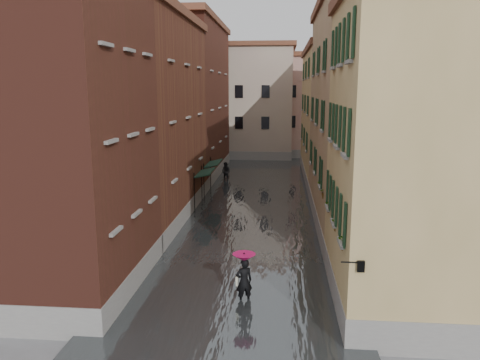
% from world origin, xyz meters
% --- Properties ---
extents(ground, '(120.00, 120.00, 0.00)m').
position_xyz_m(ground, '(0.00, 0.00, 0.00)').
color(ground, '#5F6062').
rests_on(ground, ground).
extents(floodwater, '(10.00, 60.00, 0.20)m').
position_xyz_m(floodwater, '(0.00, 13.00, 0.10)').
color(floodwater, '#464B4D').
rests_on(floodwater, ground).
extents(building_left_near, '(6.00, 8.00, 13.00)m').
position_xyz_m(building_left_near, '(-7.00, -2.00, 6.50)').
color(building_left_near, '#5E2A1F').
rests_on(building_left_near, ground).
extents(building_left_mid, '(6.00, 14.00, 12.50)m').
position_xyz_m(building_left_mid, '(-7.00, 9.00, 6.25)').
color(building_left_mid, brown).
rests_on(building_left_mid, ground).
extents(building_left_far, '(6.00, 16.00, 14.00)m').
position_xyz_m(building_left_far, '(-7.00, 24.00, 7.00)').
color(building_left_far, '#5E2A1F').
rests_on(building_left_far, ground).
extents(building_right_near, '(6.00, 8.00, 11.50)m').
position_xyz_m(building_right_near, '(7.00, -2.00, 5.75)').
color(building_right_near, tan).
rests_on(building_right_near, ground).
extents(building_right_mid, '(6.00, 14.00, 13.00)m').
position_xyz_m(building_right_mid, '(7.00, 9.00, 6.50)').
color(building_right_mid, tan).
rests_on(building_right_mid, ground).
extents(building_right_far, '(6.00, 16.00, 11.50)m').
position_xyz_m(building_right_far, '(7.00, 24.00, 5.75)').
color(building_right_far, tan).
rests_on(building_right_far, ground).
extents(building_end_cream, '(12.00, 9.00, 13.00)m').
position_xyz_m(building_end_cream, '(-3.00, 38.00, 6.50)').
color(building_end_cream, '#B8AB92').
rests_on(building_end_cream, ground).
extents(building_end_pink, '(10.00, 9.00, 12.00)m').
position_xyz_m(building_end_pink, '(6.00, 40.00, 6.00)').
color(building_end_pink, tan).
rests_on(building_end_pink, ground).
extents(awning_near, '(1.09, 3.05, 2.80)m').
position_xyz_m(awning_near, '(-3.49, 12.04, 2.47)').
color(awning_near, '#142E21').
rests_on(awning_near, ground).
extents(awning_far, '(1.09, 3.39, 2.80)m').
position_xyz_m(awning_far, '(-3.48, 16.16, 2.48)').
color(awning_far, '#142E21').
rests_on(awning_far, ground).
extents(wall_lantern, '(0.71, 0.22, 0.35)m').
position_xyz_m(wall_lantern, '(4.33, -6.00, 3.01)').
color(wall_lantern, black).
rests_on(wall_lantern, ground).
extents(window_planters, '(0.59, 10.45, 0.84)m').
position_xyz_m(window_planters, '(4.12, 0.52, 3.51)').
color(window_planters, '#925C2F').
rests_on(window_planters, ground).
extents(pedestrian_main, '(0.93, 0.93, 2.06)m').
position_xyz_m(pedestrian_main, '(0.49, -2.72, 1.22)').
color(pedestrian_main, black).
rests_on(pedestrian_main, ground).
extents(pedestrian_far, '(1.04, 0.92, 1.77)m').
position_xyz_m(pedestrian_far, '(-3.12, 21.72, 0.89)').
color(pedestrian_far, black).
rests_on(pedestrian_far, ground).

